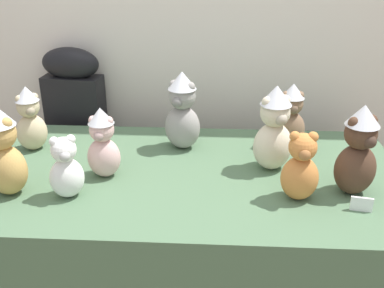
{
  "coord_description": "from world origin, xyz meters",
  "views": [
    {
      "loc": [
        0.09,
        -1.29,
        1.54
      ],
      "look_at": [
        0.0,
        0.25,
        0.83
      ],
      "focal_mm": 43.37,
      "sensor_mm": 36.0,
      "label": 1
    }
  ],
  "objects_px": {
    "teddy_bear_sand": "(30,119)",
    "teddy_bear_ash": "(182,112)",
    "display_table": "(192,249)",
    "teddy_bear_ginger": "(301,168)",
    "instrument_case": "(80,148)",
    "teddy_bear_snow": "(66,169)",
    "teddy_bear_honey": "(3,152)",
    "teddy_bear_cocoa": "(358,152)",
    "teddy_bear_blush": "(103,144)",
    "teddy_bear_mocha": "(291,116)",
    "teddy_bear_cream": "(274,129)"
  },
  "relations": [
    {
      "from": "teddy_bear_snow",
      "to": "teddy_bear_ash",
      "type": "xyz_separation_m",
      "value": [
        0.36,
        0.41,
        0.06
      ]
    },
    {
      "from": "teddy_bear_ash",
      "to": "teddy_bear_honey",
      "type": "bearing_deg",
      "value": -124.73
    },
    {
      "from": "teddy_bear_sand",
      "to": "teddy_bear_ginger",
      "type": "distance_m",
      "value": 1.09
    },
    {
      "from": "instrument_case",
      "to": "teddy_bear_snow",
      "type": "distance_m",
      "value": 0.83
    },
    {
      "from": "display_table",
      "to": "teddy_bear_snow",
      "type": "xyz_separation_m",
      "value": [
        -0.41,
        -0.19,
        0.46
      ]
    },
    {
      "from": "teddy_bear_sand",
      "to": "teddy_bear_ash",
      "type": "xyz_separation_m",
      "value": [
        0.62,
        0.05,
        0.03
      ]
    },
    {
      "from": "teddy_bear_snow",
      "to": "teddy_bear_honey",
      "type": "relative_size",
      "value": 0.7
    },
    {
      "from": "teddy_bear_cocoa",
      "to": "teddy_bear_snow",
      "type": "xyz_separation_m",
      "value": [
        -0.98,
        -0.08,
        -0.05
      ]
    },
    {
      "from": "teddy_bear_honey",
      "to": "teddy_bear_mocha",
      "type": "bearing_deg",
      "value": 39.73
    },
    {
      "from": "display_table",
      "to": "teddy_bear_cocoa",
      "type": "height_order",
      "value": "teddy_bear_cocoa"
    },
    {
      "from": "teddy_bear_honey",
      "to": "instrument_case",
      "type": "bearing_deg",
      "value": 104.78
    },
    {
      "from": "teddy_bear_blush",
      "to": "teddy_bear_sand",
      "type": "bearing_deg",
      "value": 152.1
    },
    {
      "from": "teddy_bear_blush",
      "to": "teddy_bear_ginger",
      "type": "bearing_deg",
      "value": -6.53
    },
    {
      "from": "display_table",
      "to": "teddy_bear_snow",
      "type": "distance_m",
      "value": 0.65
    },
    {
      "from": "teddy_bear_sand",
      "to": "teddy_bear_mocha",
      "type": "distance_m",
      "value": 1.07
    },
    {
      "from": "teddy_bear_mocha",
      "to": "teddy_bear_ash",
      "type": "bearing_deg",
      "value": -175.97
    },
    {
      "from": "teddy_bear_cocoa",
      "to": "teddy_bear_blush",
      "type": "bearing_deg",
      "value": 152.81
    },
    {
      "from": "instrument_case",
      "to": "teddy_bear_cocoa",
      "type": "height_order",
      "value": "instrument_case"
    },
    {
      "from": "instrument_case",
      "to": "teddy_bear_cream",
      "type": "height_order",
      "value": "instrument_case"
    },
    {
      "from": "display_table",
      "to": "teddy_bear_snow",
      "type": "bearing_deg",
      "value": -155.24
    },
    {
      "from": "teddy_bear_cocoa",
      "to": "teddy_bear_snow",
      "type": "height_order",
      "value": "teddy_bear_cocoa"
    },
    {
      "from": "teddy_bear_ginger",
      "to": "teddy_bear_mocha",
      "type": "relative_size",
      "value": 0.9
    },
    {
      "from": "teddy_bear_blush",
      "to": "teddy_bear_honey",
      "type": "bearing_deg",
      "value": -151.31
    },
    {
      "from": "teddy_bear_sand",
      "to": "teddy_bear_ginger",
      "type": "relative_size",
      "value": 1.1
    },
    {
      "from": "instrument_case",
      "to": "teddy_bear_mocha",
      "type": "height_order",
      "value": "instrument_case"
    },
    {
      "from": "teddy_bear_ginger",
      "to": "teddy_bear_blush",
      "type": "bearing_deg",
      "value": 170.22
    },
    {
      "from": "teddy_bear_honey",
      "to": "teddy_bear_blush",
      "type": "bearing_deg",
      "value": 41.27
    },
    {
      "from": "teddy_bear_snow",
      "to": "display_table",
      "type": "bearing_deg",
      "value": 2.24
    },
    {
      "from": "teddy_bear_mocha",
      "to": "teddy_bear_cocoa",
      "type": "height_order",
      "value": "teddy_bear_cocoa"
    },
    {
      "from": "teddy_bear_mocha",
      "to": "teddy_bear_ash",
      "type": "xyz_separation_m",
      "value": [
        -0.45,
        -0.04,
        0.03
      ]
    },
    {
      "from": "display_table",
      "to": "teddy_bear_ginger",
      "type": "height_order",
      "value": "teddy_bear_ginger"
    },
    {
      "from": "display_table",
      "to": "teddy_bear_ginger",
      "type": "bearing_deg",
      "value": -23.48
    },
    {
      "from": "teddy_bear_cream",
      "to": "teddy_bear_ginger",
      "type": "relative_size",
      "value": 1.34
    },
    {
      "from": "instrument_case",
      "to": "teddy_bear_honey",
      "type": "distance_m",
      "value": 0.82
    },
    {
      "from": "display_table",
      "to": "teddy_bear_sand",
      "type": "relative_size",
      "value": 5.83
    },
    {
      "from": "teddy_bear_cocoa",
      "to": "teddy_bear_honey",
      "type": "bearing_deg",
      "value": 160.84
    },
    {
      "from": "teddy_bear_cocoa",
      "to": "teddy_bear_honey",
      "type": "relative_size",
      "value": 1.0
    },
    {
      "from": "teddy_bear_cream",
      "to": "teddy_bear_ash",
      "type": "distance_m",
      "value": 0.39
    },
    {
      "from": "teddy_bear_honey",
      "to": "teddy_bear_cocoa",
      "type": "bearing_deg",
      "value": 19.5
    },
    {
      "from": "teddy_bear_ginger",
      "to": "teddy_bear_ash",
      "type": "bearing_deg",
      "value": 137.83
    },
    {
      "from": "teddy_bear_cocoa",
      "to": "teddy_bear_sand",
      "type": "bearing_deg",
      "value": 144.44
    },
    {
      "from": "display_table",
      "to": "teddy_bear_honey",
      "type": "bearing_deg",
      "value": -163.8
    },
    {
      "from": "teddy_bear_ginger",
      "to": "teddy_bear_honey",
      "type": "xyz_separation_m",
      "value": [
        -0.99,
        -0.02,
        0.04
      ]
    },
    {
      "from": "teddy_bear_cream",
      "to": "teddy_bear_cocoa",
      "type": "distance_m",
      "value": 0.31
    },
    {
      "from": "instrument_case",
      "to": "teddy_bear_sand",
      "type": "distance_m",
      "value": 0.5
    },
    {
      "from": "teddy_bear_ginger",
      "to": "teddy_bear_sand",
      "type": "bearing_deg",
      "value": 162.38
    },
    {
      "from": "teddy_bear_ginger",
      "to": "teddy_bear_snow",
      "type": "bearing_deg",
      "value": -177.6
    },
    {
      "from": "instrument_case",
      "to": "display_table",
      "type": "bearing_deg",
      "value": -36.15
    },
    {
      "from": "teddy_bear_cream",
      "to": "teddy_bear_snow",
      "type": "bearing_deg",
      "value": 178.28
    },
    {
      "from": "display_table",
      "to": "teddy_bear_sand",
      "type": "xyz_separation_m",
      "value": [
        -0.67,
        0.17,
        0.49
      ]
    }
  ]
}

